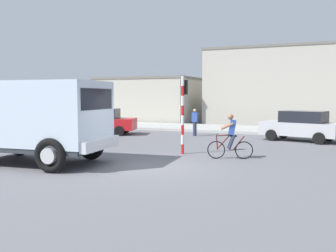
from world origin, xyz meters
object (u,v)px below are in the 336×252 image
object	(u,v)px
car_white_mid	(301,126)
pedestrian_near_kerb	(195,122)
truck_foreground	(32,117)
traffic_light_pole	(183,104)
car_red_near	(102,121)
cyclist	(231,136)

from	to	relation	value
car_white_mid	pedestrian_near_kerb	bearing A→B (deg)	178.51
truck_foreground	traffic_light_pole	xyz separation A→B (m)	(4.10, 4.20, 0.40)
pedestrian_near_kerb	traffic_light_pole	bearing A→B (deg)	-74.61
car_red_near	pedestrian_near_kerb	xyz separation A→B (m)	(5.60, 1.39, 0.03)
traffic_light_pole	car_red_near	world-z (taller)	traffic_light_pole
pedestrian_near_kerb	truck_foreground	bearing A→B (deg)	-101.68
car_red_near	car_white_mid	xyz separation A→B (m)	(11.61, 1.23, 0.00)
cyclist	car_white_mid	bearing A→B (deg)	73.78
traffic_light_pole	car_white_mid	distance (m)	7.86
traffic_light_pole	cyclist	bearing A→B (deg)	-13.01
car_red_near	traffic_light_pole	bearing A→B (deg)	-35.51
car_red_near	car_white_mid	distance (m)	11.68
car_red_near	truck_foreground	bearing A→B (deg)	-70.59
truck_foreground	car_red_near	world-z (taller)	truck_foreground
truck_foreground	pedestrian_near_kerb	distance (m)	11.16
car_white_mid	pedestrian_near_kerb	xyz separation A→B (m)	(-6.01, 0.16, 0.03)
car_red_near	pedestrian_near_kerb	world-z (taller)	pedestrian_near_kerb
traffic_light_pole	car_white_mid	size ratio (longest dim) A/B	0.74
cyclist	car_white_mid	xyz separation A→B (m)	(2.05, 7.03, -0.05)
cyclist	pedestrian_near_kerb	xyz separation A→B (m)	(-3.96, 7.19, -0.02)
car_red_near	pedestrian_near_kerb	bearing A→B (deg)	13.90
car_white_mid	traffic_light_pole	bearing A→B (deg)	-122.48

